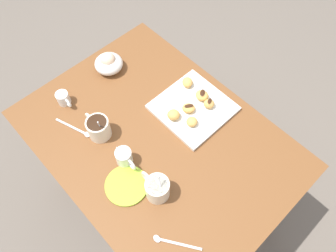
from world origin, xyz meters
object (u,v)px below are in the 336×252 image
at_px(beignet_2, 202,95).
at_px(beignet_4, 187,82).
at_px(cream_pitcher_white, 124,157).
at_px(coffee_mug_cream_right, 98,127).
at_px(saucer_lime_left, 127,185).
at_px(beignet_5, 209,104).
at_px(pastry_plate_square, 192,107).
at_px(beignet_1, 189,108).
at_px(beignet_3, 192,122).
at_px(beignet_0, 174,115).
at_px(coffee_mug_cream_left, 157,188).
at_px(dining_table, 158,153).
at_px(chocolate_sauce_pitcher, 63,98).
at_px(ice_cream_bowl, 109,63).

bearing_deg(beignet_2, beignet_4, -2.73).
bearing_deg(cream_pitcher_white, coffee_mug_cream_right, -1.89).
height_order(saucer_lime_left, beignet_5, beignet_5).
height_order(pastry_plate_square, beignet_4, beignet_4).
height_order(beignet_1, beignet_5, beignet_5).
relative_size(beignet_3, beignet_5, 1.01).
xyz_separation_m(saucer_lime_left, beignet_0, (0.09, -0.31, 0.03)).
distance_m(coffee_mug_cream_right, saucer_lime_left, 0.25).
distance_m(coffee_mug_cream_left, beignet_1, 0.36).
distance_m(beignet_3, beignet_4, 0.19).
relative_size(beignet_2, beignet_3, 1.26).
height_order(dining_table, beignet_1, beignet_1).
xyz_separation_m(coffee_mug_cream_right, chocolate_sauce_pitcher, (0.22, 0.02, -0.02)).
distance_m(cream_pitcher_white, beignet_2, 0.41).
bearing_deg(ice_cream_bowl, beignet_5, -159.99).
height_order(cream_pitcher_white, beignet_0, cream_pitcher_white).
bearing_deg(ice_cream_bowl, beignet_0, -176.85).
relative_size(cream_pitcher_white, saucer_lime_left, 0.68).
relative_size(cream_pitcher_white, beignet_3, 2.41).
bearing_deg(beignet_0, beignet_2, -94.29).
relative_size(dining_table, pastry_plate_square, 3.78).
bearing_deg(beignet_3, chocolate_sauce_pitcher, 34.11).
distance_m(beignet_2, beignet_4, 0.09).
bearing_deg(beignet_0, beignet_3, -156.24).
bearing_deg(ice_cream_bowl, beignet_1, -167.67).
relative_size(beignet_1, beignet_3, 1.21).
bearing_deg(cream_pitcher_white, beignet_1, -91.48).
relative_size(coffee_mug_cream_right, beignet_1, 2.54).
bearing_deg(beignet_5, coffee_mug_cream_right, 61.85).
height_order(pastry_plate_square, beignet_2, beignet_2).
bearing_deg(beignet_5, dining_table, 80.17).
distance_m(cream_pitcher_white, saucer_lime_left, 0.10).
bearing_deg(beignet_3, beignet_4, -39.97).
distance_m(chocolate_sauce_pitcher, beignet_4, 0.51).
relative_size(dining_table, beignet_3, 24.14).
bearing_deg(beignet_0, pastry_plate_square, -97.76).
bearing_deg(ice_cream_bowl, saucer_lime_left, 148.00).
distance_m(cream_pitcher_white, beignet_4, 0.42).
bearing_deg(beignet_0, coffee_mug_cream_left, 125.49).
height_order(beignet_0, beignet_4, beignet_0).
xyz_separation_m(ice_cream_bowl, beignet_4, (-0.31, -0.18, -0.01)).
bearing_deg(chocolate_sauce_pitcher, coffee_mug_cream_left, -178.40).
xyz_separation_m(dining_table, coffee_mug_cream_right, (0.17, 0.15, 0.18)).
relative_size(coffee_mug_cream_right, ice_cream_bowl, 1.09).
xyz_separation_m(coffee_mug_cream_right, beignet_3, (-0.22, -0.28, -0.01)).
bearing_deg(chocolate_sauce_pitcher, beignet_4, -124.83).
bearing_deg(pastry_plate_square, beignet_0, 82.24).
relative_size(pastry_plate_square, cream_pitcher_white, 2.65).
bearing_deg(beignet_2, coffee_mug_cream_left, 112.72).
xyz_separation_m(ice_cream_bowl, beignet_0, (-0.38, -0.02, -0.00)).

